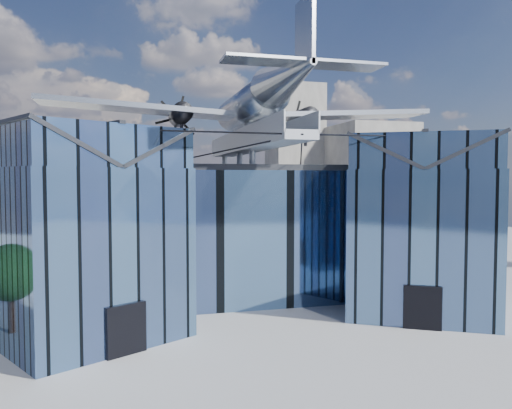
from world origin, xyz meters
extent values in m
plane|color=gray|center=(0.00, 0.00, 0.00)|extent=(120.00, 120.00, 0.00)
cube|color=#486693|center=(0.00, 9.00, 4.75)|extent=(28.00, 14.00, 9.50)
cube|color=#212328|center=(0.00, 9.00, 9.70)|extent=(28.00, 14.00, 0.40)
cube|color=#486693|center=(-10.50, -1.00, 4.75)|extent=(11.79, 11.43, 9.50)
cube|color=#486693|center=(-10.50, -1.00, 10.60)|extent=(11.56, 11.20, 2.20)
cube|color=#212328|center=(-12.45, -2.12, 10.60)|extent=(7.98, 9.23, 2.40)
cube|color=#212328|center=(-8.55, 0.12, 10.60)|extent=(7.98, 9.23, 2.40)
cube|color=#212328|center=(-10.50, -1.00, 11.75)|extent=(4.30, 7.10, 0.18)
cube|color=black|center=(-8.48, -4.51, 1.30)|extent=(2.03, 1.32, 2.60)
cube|color=black|center=(-6.60, 1.25, 4.75)|extent=(0.34, 0.34, 9.50)
cube|color=#486693|center=(10.50, -1.00, 4.75)|extent=(11.79, 11.43, 9.50)
cube|color=#486693|center=(10.50, -1.00, 10.60)|extent=(11.56, 11.20, 2.20)
cube|color=#212328|center=(8.55, 0.12, 10.60)|extent=(7.98, 9.23, 2.40)
cube|color=#212328|center=(12.45, -2.12, 10.60)|extent=(7.98, 9.23, 2.40)
cube|color=#212328|center=(10.50, -1.00, 11.75)|extent=(4.30, 7.10, 0.18)
cube|color=black|center=(8.48, -4.51, 1.30)|extent=(2.03, 1.32, 2.60)
cube|color=black|center=(6.60, 1.25, 4.75)|extent=(0.34, 0.34, 9.50)
cube|color=#92979E|center=(0.00, 3.50, 11.10)|extent=(1.80, 21.00, 0.50)
cube|color=#92979E|center=(-0.90, 3.50, 11.75)|extent=(0.08, 21.00, 1.10)
cube|color=#92979E|center=(0.90, 3.50, 11.75)|extent=(0.08, 21.00, 1.10)
cylinder|color=#92979E|center=(0.00, 13.00, 10.43)|extent=(0.44, 0.44, 1.35)
cylinder|color=#92979E|center=(0.00, 7.00, 10.43)|extent=(0.44, 0.44, 1.35)
cylinder|color=#92979E|center=(0.00, 3.00, 10.43)|extent=(0.44, 0.44, 1.35)
cylinder|color=#92979E|center=(0.00, 4.00, 12.05)|extent=(0.70, 0.70, 1.40)
cylinder|color=black|center=(-5.25, -4.00, 11.40)|extent=(10.55, 6.08, 0.69)
cylinder|color=black|center=(5.25, -4.00, 11.40)|extent=(10.55, 6.08, 0.69)
cylinder|color=black|center=(-3.00, 1.50, 10.55)|extent=(6.09, 17.04, 1.19)
cylinder|color=black|center=(3.00, 1.50, 10.55)|extent=(6.09, 17.04, 1.19)
cylinder|color=#A5ABB2|center=(0.00, 4.00, 14.00)|extent=(2.50, 11.00, 2.50)
sphere|color=#A5ABB2|center=(0.00, 9.50, 14.00)|extent=(2.50, 2.50, 2.50)
cube|color=black|center=(0.00, 8.50, 14.69)|extent=(1.60, 1.40, 0.50)
cone|color=#A5ABB2|center=(0.00, -5.00, 14.30)|extent=(2.50, 7.00, 2.50)
cube|color=#A5ABB2|center=(0.00, -7.30, 15.90)|extent=(0.18, 2.40, 3.40)
cube|color=#A5ABB2|center=(0.00, -7.20, 14.50)|extent=(8.00, 1.80, 0.14)
cube|color=#A5ABB2|center=(-7.00, 5.00, 13.70)|extent=(14.00, 3.20, 1.08)
cylinder|color=black|center=(-4.60, 5.60, 13.45)|extent=(1.44, 3.20, 1.44)
cone|color=black|center=(-4.60, 7.40, 13.45)|extent=(0.70, 0.70, 0.70)
cube|color=black|center=(-4.60, 7.55, 13.45)|extent=(1.05, 0.06, 3.33)
cube|color=black|center=(-4.60, 7.55, 13.45)|extent=(2.53, 0.06, 2.53)
cube|color=black|center=(-4.60, 7.55, 13.45)|extent=(3.33, 0.06, 1.05)
cylinder|color=black|center=(-4.60, 5.00, 12.22)|extent=(0.24, 0.24, 1.75)
cube|color=#A5ABB2|center=(7.00, 5.00, 13.70)|extent=(14.00, 3.20, 1.08)
cylinder|color=black|center=(4.60, 5.60, 13.45)|extent=(1.44, 3.20, 1.44)
cone|color=black|center=(4.60, 7.40, 13.45)|extent=(0.70, 0.70, 0.70)
cube|color=black|center=(4.60, 7.55, 13.45)|extent=(1.05, 0.06, 3.33)
cube|color=black|center=(4.60, 7.55, 13.45)|extent=(2.53, 0.06, 2.53)
cube|color=black|center=(4.60, 7.55, 13.45)|extent=(3.33, 0.06, 1.05)
cylinder|color=black|center=(4.60, 5.00, 12.22)|extent=(0.24, 0.24, 1.75)
cube|color=gray|center=(32.00, 48.00, 9.00)|extent=(12.00, 14.00, 18.00)
cube|color=gray|center=(-20.00, 55.00, 7.00)|extent=(14.00, 10.00, 14.00)
cube|color=gray|center=(22.00, 58.00, 13.00)|extent=(9.00, 9.00, 26.00)
camera|label=1|loc=(-8.38, -30.17, 8.94)|focal=35.00mm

